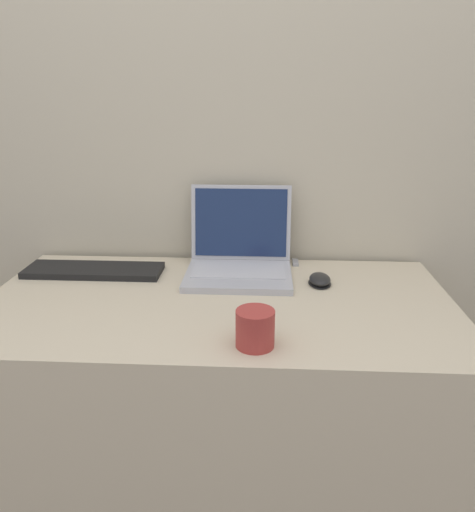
{
  "coord_description": "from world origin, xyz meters",
  "views": [
    {
      "loc": [
        0.13,
        -0.93,
        1.27
      ],
      "look_at": [
        0.05,
        0.47,
        0.8
      ],
      "focal_mm": 35.0,
      "sensor_mm": 36.0,
      "label": 1
    }
  ],
  "objects": [
    {
      "name": "drink_cup",
      "position": [
        0.11,
        0.1,
        0.75
      ],
      "size": [
        0.09,
        0.09,
        0.09
      ],
      "color": "#9E332D",
      "rests_on": "desk"
    },
    {
      "name": "wall_back",
      "position": [
        0.0,
        0.75,
        1.25
      ],
      "size": [
        7.0,
        0.04,
        2.5
      ],
      "color": "#BCB299",
      "rests_on": "ground_plane"
    },
    {
      "name": "external_keyboard",
      "position": [
        -0.42,
        0.54,
        0.71
      ],
      "size": [
        0.44,
        0.14,
        0.02
      ],
      "color": "black",
      "rests_on": "desk"
    },
    {
      "name": "laptop",
      "position": [
        0.05,
        0.57,
        0.76
      ],
      "size": [
        0.33,
        0.3,
        0.27
      ],
      "color": "#ADADB2",
      "rests_on": "desk"
    },
    {
      "name": "desk",
      "position": [
        0.0,
        0.36,
        0.35
      ],
      "size": [
        1.33,
        0.71,
        0.7
      ],
      "color": "beige",
      "rests_on": "ground_plane"
    },
    {
      "name": "computer_mouse",
      "position": [
        0.3,
        0.49,
        0.71
      ],
      "size": [
        0.07,
        0.1,
        0.03
      ],
      "color": "black",
      "rests_on": "desk"
    },
    {
      "name": "usb_stick",
      "position": [
        0.23,
        0.67,
        0.71
      ],
      "size": [
        0.02,
        0.06,
        0.01
      ],
      "color": "#99999E",
      "rests_on": "desk"
    }
  ]
}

